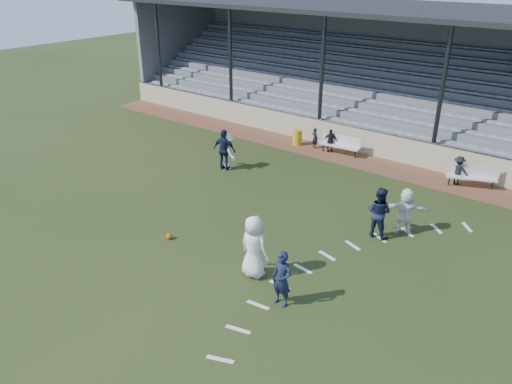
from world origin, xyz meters
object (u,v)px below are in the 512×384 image
bench_left (341,143)px  player_navy_lead (282,279)px  football (169,236)px  trash_bin (297,137)px  bench_right (473,174)px  player_white_lead (254,247)px

bench_left → player_navy_lead: (4.56, -11.40, 0.25)m
football → player_navy_lead: (5.10, -0.53, 0.73)m
trash_bin → player_navy_lead: size_ratio=0.47×
bench_left → football: bearing=-98.3°
bench_right → football: (-6.83, -10.85, -0.48)m
trash_bin → player_white_lead: bearing=-62.6°
player_white_lead → player_navy_lead: player_white_lead is taller
bench_right → player_white_lead: 11.22m
bench_left → trash_bin: 2.43m
football → player_white_lead: 3.73m
football → player_white_lead: player_white_lead is taller
bench_left → football: (-0.54, -10.87, -0.48)m
trash_bin → football: (1.88, -10.69, -0.30)m
bench_right → football: bearing=-145.8°
football → player_navy_lead: player_navy_lead is taller
bench_left → bench_right: bearing=-5.6°
bench_right → player_navy_lead: 11.51m
trash_bin → player_navy_lead: 13.23m
trash_bin → football: 10.86m
player_white_lead → bench_right: bearing=-104.5°
bench_right → player_white_lead: (-3.21, -10.75, 0.41)m
bench_right → trash_bin: (-8.71, -0.16, -0.18)m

